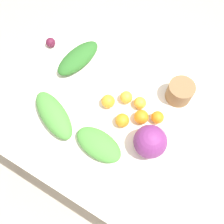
{
  "coord_description": "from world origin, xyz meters",
  "views": [
    {
      "loc": [
        -0.29,
        0.5,
        2.07
      ],
      "look_at": [
        0.0,
        0.0,
        0.78
      ],
      "focal_mm": 40.0,
      "sensor_mm": 36.0,
      "label": 1
    }
  ],
  "objects_px": {
    "orange_1": "(141,117)",
    "orange_3": "(122,120)",
    "greens_bunch_dandelion": "(54,115)",
    "greens_bunch_beet_tops": "(78,58)",
    "orange_4": "(157,117)",
    "orange_2": "(108,101)",
    "beet_root": "(51,42)",
    "greens_bunch_chard": "(99,144)",
    "orange_5": "(126,97)",
    "orange_0": "(140,103)",
    "cabbage_purple": "(150,142)",
    "paper_bag": "(180,92)"
  },
  "relations": [
    {
      "from": "paper_bag",
      "to": "orange_1",
      "type": "height_order",
      "value": "paper_bag"
    },
    {
      "from": "greens_bunch_dandelion",
      "to": "orange_4",
      "type": "distance_m",
      "value": 0.57
    },
    {
      "from": "orange_5",
      "to": "orange_4",
      "type": "bearing_deg",
      "value": 174.06
    },
    {
      "from": "cabbage_purple",
      "to": "paper_bag",
      "type": "xyz_separation_m",
      "value": [
        -0.01,
        -0.36,
        -0.03
      ]
    },
    {
      "from": "orange_2",
      "to": "paper_bag",
      "type": "bearing_deg",
      "value": -142.44
    },
    {
      "from": "orange_1",
      "to": "orange_4",
      "type": "height_order",
      "value": "orange_1"
    },
    {
      "from": "greens_bunch_dandelion",
      "to": "greens_bunch_beet_tops",
      "type": "xyz_separation_m",
      "value": [
        0.1,
        -0.39,
        -0.01
      ]
    },
    {
      "from": "paper_bag",
      "to": "greens_bunch_dandelion",
      "type": "distance_m",
      "value": 0.72
    },
    {
      "from": "paper_bag",
      "to": "orange_5",
      "type": "bearing_deg",
      "value": 34.83
    },
    {
      "from": "orange_2",
      "to": "orange_5",
      "type": "distance_m",
      "value": 0.11
    },
    {
      "from": "beet_root",
      "to": "orange_0",
      "type": "distance_m",
      "value": 0.7
    },
    {
      "from": "orange_4",
      "to": "orange_5",
      "type": "distance_m",
      "value": 0.21
    },
    {
      "from": "orange_2",
      "to": "cabbage_purple",
      "type": "bearing_deg",
      "value": 160.97
    },
    {
      "from": "paper_bag",
      "to": "beet_root",
      "type": "relative_size",
      "value": 2.42
    },
    {
      "from": "orange_1",
      "to": "orange_4",
      "type": "xyz_separation_m",
      "value": [
        -0.08,
        -0.05,
        -0.01
      ]
    },
    {
      "from": "cabbage_purple",
      "to": "paper_bag",
      "type": "distance_m",
      "value": 0.36
    },
    {
      "from": "orange_2",
      "to": "orange_4",
      "type": "distance_m",
      "value": 0.29
    },
    {
      "from": "greens_bunch_chard",
      "to": "orange_5",
      "type": "distance_m",
      "value": 0.32
    },
    {
      "from": "orange_3",
      "to": "greens_bunch_chard",
      "type": "bearing_deg",
      "value": 77.49
    },
    {
      "from": "orange_1",
      "to": "orange_5",
      "type": "xyz_separation_m",
      "value": [
        0.13,
        -0.07,
        -0.0
      ]
    },
    {
      "from": "cabbage_purple",
      "to": "orange_5",
      "type": "distance_m",
      "value": 0.31
    },
    {
      "from": "greens_bunch_beet_tops",
      "to": "orange_0",
      "type": "relative_size",
      "value": 4.46
    },
    {
      "from": "orange_4",
      "to": "orange_2",
      "type": "bearing_deg",
      "value": 10.8
    },
    {
      "from": "paper_bag",
      "to": "orange_0",
      "type": "distance_m",
      "value": 0.24
    },
    {
      "from": "beet_root",
      "to": "orange_1",
      "type": "height_order",
      "value": "orange_1"
    },
    {
      "from": "orange_0",
      "to": "orange_2",
      "type": "xyz_separation_m",
      "value": [
        0.16,
        0.08,
        0.0
      ]
    },
    {
      "from": "orange_0",
      "to": "orange_4",
      "type": "relative_size",
      "value": 1.0
    },
    {
      "from": "orange_0",
      "to": "orange_1",
      "type": "distance_m",
      "value": 0.09
    },
    {
      "from": "orange_1",
      "to": "orange_3",
      "type": "distance_m",
      "value": 0.11
    },
    {
      "from": "orange_1",
      "to": "orange_3",
      "type": "relative_size",
      "value": 1.05
    },
    {
      "from": "orange_0",
      "to": "orange_5",
      "type": "bearing_deg",
      "value": 5.62
    },
    {
      "from": "greens_bunch_dandelion",
      "to": "beet_root",
      "type": "height_order",
      "value": "greens_bunch_dandelion"
    },
    {
      "from": "orange_1",
      "to": "orange_2",
      "type": "height_order",
      "value": "orange_1"
    },
    {
      "from": "greens_bunch_chard",
      "to": "beet_root",
      "type": "xyz_separation_m",
      "value": [
        0.62,
        -0.42,
        -0.01
      ]
    },
    {
      "from": "greens_bunch_dandelion",
      "to": "orange_0",
      "type": "bearing_deg",
      "value": -140.07
    },
    {
      "from": "greens_bunch_dandelion",
      "to": "orange_2",
      "type": "relative_size",
      "value": 4.24
    },
    {
      "from": "greens_bunch_chard",
      "to": "cabbage_purple",
      "type": "bearing_deg",
      "value": -149.5
    },
    {
      "from": "paper_bag",
      "to": "greens_bunch_dandelion",
      "type": "bearing_deg",
      "value": 41.59
    },
    {
      "from": "orange_0",
      "to": "orange_4",
      "type": "bearing_deg",
      "value": 166.43
    },
    {
      "from": "greens_bunch_dandelion",
      "to": "greens_bunch_chard",
      "type": "xyz_separation_m",
      "value": [
        -0.3,
        0.02,
        -0.01
      ]
    },
    {
      "from": "greens_bunch_dandelion",
      "to": "orange_3",
      "type": "bearing_deg",
      "value": -153.93
    },
    {
      "from": "orange_0",
      "to": "orange_1",
      "type": "relative_size",
      "value": 0.87
    },
    {
      "from": "cabbage_purple",
      "to": "orange_3",
      "type": "bearing_deg",
      "value": -14.11
    },
    {
      "from": "orange_1",
      "to": "orange_4",
      "type": "distance_m",
      "value": 0.09
    },
    {
      "from": "orange_1",
      "to": "orange_4",
      "type": "relative_size",
      "value": 1.15
    },
    {
      "from": "greens_bunch_dandelion",
      "to": "beet_root",
      "type": "bearing_deg",
      "value": -51.52
    },
    {
      "from": "greens_bunch_chard",
      "to": "beet_root",
      "type": "relative_size",
      "value": 4.39
    },
    {
      "from": "cabbage_purple",
      "to": "orange_4",
      "type": "distance_m",
      "value": 0.17
    },
    {
      "from": "orange_5",
      "to": "orange_3",
      "type": "bearing_deg",
      "value": 110.53
    },
    {
      "from": "orange_4",
      "to": "beet_root",
      "type": "bearing_deg",
      "value": -8.65
    }
  ]
}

